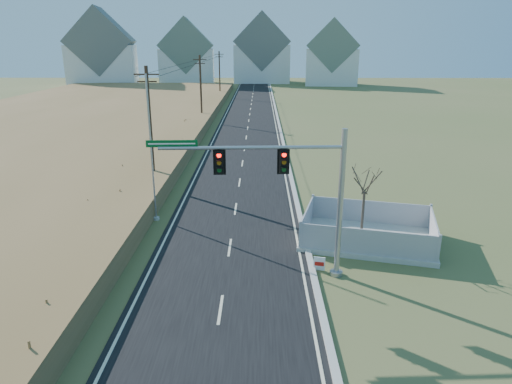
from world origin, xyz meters
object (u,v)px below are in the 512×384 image
Objects in this scene: open_sign at (319,264)px; flagpole at (152,165)px; fence_enclosure at (367,236)px; bare_tree at (365,179)px; traffic_signal_mast at (300,189)px.

flagpole is at bearing 155.97° from open_sign.
open_sign is at bearing -35.20° from flagpole.
fence_enclosure is at bearing -14.26° from flagpole.
bare_tree is at bearing 58.34° from open_sign.
bare_tree reaches higher than fence_enclosure.
traffic_signal_mast is at bearing -143.77° from open_sign.
traffic_signal_mast is 1.00× the size of flagpole.
flagpole is 1.88× the size of bare_tree.
bare_tree is (-0.51, -0.65, 3.50)m from fence_enclosure.
flagpole reaches higher than open_sign.
traffic_signal_mast reaches higher than open_sign.
flagpole is at bearing 162.28° from bare_tree.
bare_tree is (2.59, 2.79, 3.43)m from open_sign.
traffic_signal_mast is 4.15m from open_sign.
traffic_signal_mast reaches higher than fence_enclosure.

